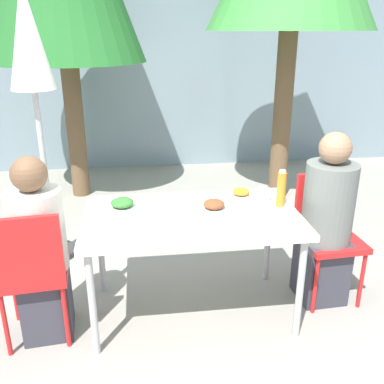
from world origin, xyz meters
The scene contains 14 objects.
ground_plane centered at (0.00, 0.00, 0.00)m, with size 24.00×24.00×0.00m, color gray.
building_facade centered at (0.00, 3.51, 1.50)m, with size 10.00×0.20×3.00m.
dining_table centered at (0.00, 0.00, 0.67)m, with size 1.36×0.79×0.73m.
chair_left centered at (-0.97, -0.18, 0.52)m, with size 0.44×0.44×0.89m.
person_left centered at (-0.93, -0.09, 0.56)m, with size 0.32×0.32×1.17m.
chair_right centered at (0.98, 0.14, 0.52)m, with size 0.42×0.42×0.89m.
person_right centered at (0.93, 0.05, 0.58)m, with size 0.34×0.34×1.22m.
closed_umbrella centered at (-1.07, 0.93, 1.63)m, with size 0.36×0.36×2.17m.
plate_0 centered at (0.38, 0.25, 0.75)m, with size 0.21×0.21×0.06m.
plate_1 centered at (0.15, 0.05, 0.76)m, with size 0.25×0.25×0.07m.
plate_2 centered at (-0.44, 0.14, 0.76)m, with size 0.27×0.27×0.07m.
bottle centered at (0.60, 0.06, 0.85)m, with size 0.06×0.06×0.25m.
drinking_cup centered at (0.51, 0.15, 0.78)m, with size 0.08×0.08×0.10m.
salad_bowl centered at (0.16, -0.21, 0.76)m, with size 0.19×0.19×0.06m.
Camera 1 is at (-0.32, -2.45, 1.82)m, focal length 40.00 mm.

